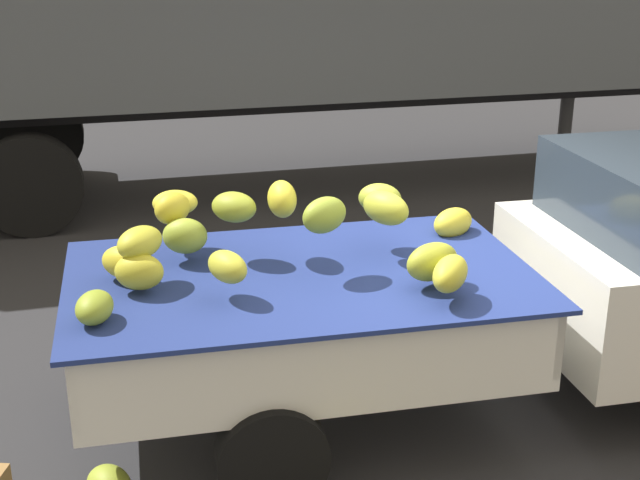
{
  "coord_description": "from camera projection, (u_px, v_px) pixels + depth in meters",
  "views": [
    {
      "loc": [
        -2.29,
        -4.8,
        3.14
      ],
      "look_at": [
        -0.8,
        0.19,
        1.23
      ],
      "focal_mm": 48.73,
      "sensor_mm": 36.0,
      "label": 1
    }
  ],
  "objects": [
    {
      "name": "ground",
      "position": [
        439.0,
        404.0,
        6.01
      ],
      "size": [
        220.0,
        220.0,
        0.0
      ],
      "primitive_type": "plane",
      "color": "#28282B"
    },
    {
      "name": "pickup_truck",
      "position": [
        589.0,
        276.0,
        5.87
      ],
      "size": [
        5.22,
        2.1,
        1.7
      ],
      "rotation": [
        0.0,
        0.0,
        -0.07
      ],
      "color": "silver",
      "rests_on": "ground"
    },
    {
      "name": "curb_strip",
      "position": [
        198.0,
        106.0,
        15.4
      ],
      "size": [
        80.0,
        0.8,
        0.16
      ],
      "primitive_type": "cube",
      "color": "gray",
      "rests_on": "ground"
    }
  ]
}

